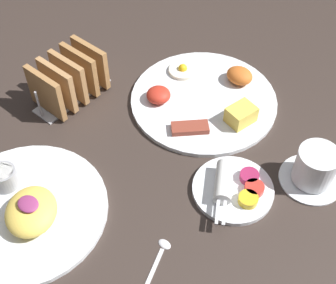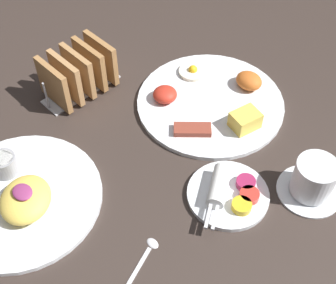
% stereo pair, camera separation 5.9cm
% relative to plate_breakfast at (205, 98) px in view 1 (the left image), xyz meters
% --- Properties ---
extents(ground_plane, '(3.00, 3.00, 0.00)m').
position_rel_plate_breakfast_xyz_m(ground_plane, '(-0.03, -0.22, -0.01)').
color(ground_plane, '#332823').
extents(plate_breakfast, '(0.32, 0.32, 0.05)m').
position_rel_plate_breakfast_xyz_m(plate_breakfast, '(0.00, 0.00, 0.00)').
color(plate_breakfast, white).
rests_on(plate_breakfast, ground_plane).
extents(plate_condiments, '(0.15, 0.17, 0.04)m').
position_rel_plate_breakfast_xyz_m(plate_condiments, '(0.18, -0.16, 0.00)').
color(plate_condiments, white).
rests_on(plate_condiments, ground_plane).
extents(plate_foreground, '(0.30, 0.30, 0.06)m').
position_rel_plate_breakfast_xyz_m(plate_foreground, '(-0.07, -0.43, 0.00)').
color(plate_foreground, white).
rests_on(plate_foreground, ground_plane).
extents(toast_rack, '(0.10, 0.18, 0.10)m').
position_rel_plate_breakfast_xyz_m(toast_rack, '(-0.24, -0.17, 0.04)').
color(toast_rack, '#B7B7BC').
rests_on(toast_rack, ground_plane).
extents(coffee_cup, '(0.12, 0.12, 0.08)m').
position_rel_plate_breakfast_xyz_m(coffee_cup, '(0.28, -0.04, 0.03)').
color(coffee_cup, white).
rests_on(coffee_cup, ground_plane).
extents(teaspoon, '(0.05, 0.12, 0.01)m').
position_rel_plate_breakfast_xyz_m(teaspoon, '(0.17, -0.35, -0.01)').
color(teaspoon, silver).
rests_on(teaspoon, ground_plane).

